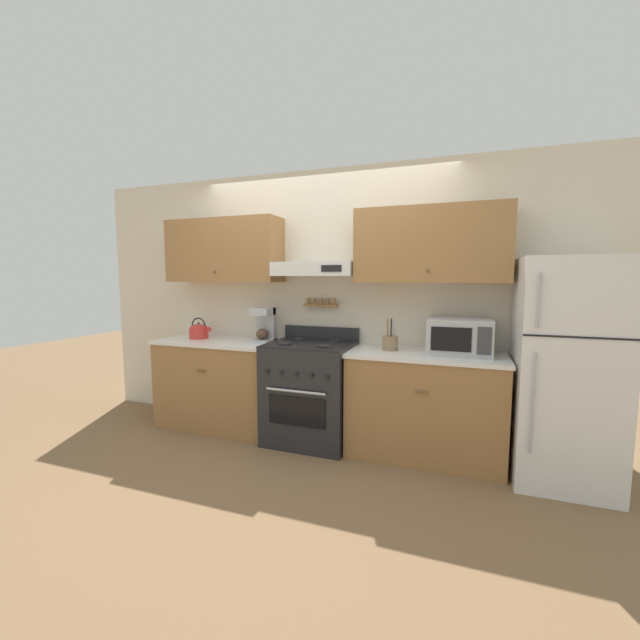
% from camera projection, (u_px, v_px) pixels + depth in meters
% --- Properties ---
extents(ground_plane, '(16.00, 16.00, 0.00)m').
position_uv_depth(ground_plane, '(299.00, 452.00, 3.42)').
color(ground_plane, brown).
extents(wall_back, '(5.20, 0.46, 2.55)m').
position_uv_depth(wall_back, '(322.00, 285.00, 3.80)').
color(wall_back, beige).
rests_on(wall_back, ground_plane).
extents(counter_left, '(1.23, 0.62, 0.89)m').
position_uv_depth(counter_left, '(220.00, 383.00, 4.01)').
color(counter_left, olive).
rests_on(counter_left, ground_plane).
extents(counter_right, '(1.28, 0.62, 0.89)m').
position_uv_depth(counter_right, '(424.00, 405.00, 3.32)').
color(counter_right, olive).
rests_on(counter_right, ground_plane).
extents(stove_range, '(0.76, 0.68, 1.04)m').
position_uv_depth(stove_range, '(310.00, 392.00, 3.64)').
color(stove_range, '#232326').
rests_on(stove_range, ground_plane).
extents(refrigerator, '(0.67, 0.71, 1.66)m').
position_uv_depth(refrigerator, '(565.00, 371.00, 2.89)').
color(refrigerator, white).
rests_on(refrigerator, ground_plane).
extents(tea_kettle, '(0.25, 0.19, 0.22)m').
position_uv_depth(tea_kettle, '(199.00, 331.00, 4.07)').
color(tea_kettle, red).
rests_on(tea_kettle, counter_left).
extents(coffee_maker, '(0.19, 0.23, 0.34)m').
position_uv_depth(coffee_maker, '(265.00, 325.00, 3.83)').
color(coffee_maker, '#ADAFB5').
rests_on(coffee_maker, counter_left).
extents(microwave, '(0.50, 0.39, 0.30)m').
position_uv_depth(microwave, '(459.00, 336.00, 3.21)').
color(microwave, '#ADAFB5').
rests_on(microwave, counter_right).
extents(utensil_crock, '(0.13, 0.13, 0.28)m').
position_uv_depth(utensil_crock, '(390.00, 343.00, 3.40)').
color(utensil_crock, '#8E7051').
rests_on(utensil_crock, counter_right).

